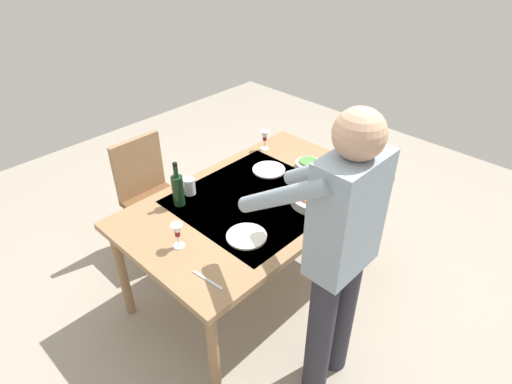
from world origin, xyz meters
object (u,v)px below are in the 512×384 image
Objects in this scene: water_cup_far_right at (307,176)px; dinner_plate_near at (269,170)px; wine_glass_right at (265,137)px; water_cup_near_right at (355,189)px; water_cup_near_left at (190,186)px; side_bowl_salad at (308,165)px; dinner_plate_far at (247,236)px; water_cup_far_left at (340,162)px; person_server at (339,250)px; wine_glass_left at (177,232)px; chair_near at (149,190)px; dining_table at (256,207)px; serving_bowl_pasta at (314,198)px; wine_bottle at (178,189)px.

dinner_plate_near is (0.07, -0.28, -0.04)m from water_cup_far_right.
water_cup_near_right is at bearing 86.25° from wine_glass_right.
side_bowl_salad is at bearing 154.94° from water_cup_near_left.
water_cup_far_left is at bearing -176.61° from dinner_plate_far.
dinner_plate_far is at bearing -82.48° from person_server.
wine_glass_left is 1.21m from wine_glass_right.
chair_near is at bearing -58.57° from water_cup_far_right.
water_cup_near_left reaches higher than side_bowl_salad.
wine_glass_right is at bearing -142.71° from dinner_plate_far.
water_cup_far_left reaches higher than dining_table.
wine_glass_right reaches higher than side_bowl_salad.
side_bowl_salad is at bearing -165.65° from dinner_plate_far.
wine_glass_left is 1.48× the size of water_cup_far_left.
side_bowl_salad is at bearing 178.65° from dining_table.
water_cup_far_left is 0.48m from serving_bowl_pasta.
wine_bottle reaches higher than serving_bowl_pasta.
water_cup_far_left is (-1.05, 0.47, -0.06)m from wine_bottle.
person_server is at bearing 90.85° from water_cup_near_left.
wine_glass_right reaches higher than dinner_plate_far.
dining_table is at bearing -144.19° from dinner_plate_far.
chair_near is 1.30m from serving_bowl_pasta.
person_server is 0.68m from serving_bowl_pasta.
person_server is 1.40m from wine_glass_right.
wine_glass_right is at bearing -131.54° from dinner_plate_near.
wine_bottle is 0.40m from wine_glass_left.
dinner_plate_near is at bearing -41.87° from side_bowl_salad.
wine_bottle reaches higher than water_cup_near_left.
water_cup_near_right is (-0.70, -0.34, -0.15)m from person_server.
dining_table is 0.68m from wine_glass_right.
side_bowl_salad is (0.00, 0.42, -0.07)m from wine_glass_right.
chair_near is at bearing -62.17° from water_cup_near_right.
water_cup_far_right is at bearing -130.79° from serving_bowl_pasta.
dinner_plate_far is (0.62, 0.40, 0.00)m from dinner_plate_near.
wine_bottle is 1.11m from water_cup_near_right.
serving_bowl_pasta is (-0.47, 0.64, -0.02)m from water_cup_near_left.
person_server is 1.13m from water_cup_near_left.
side_bowl_salad is at bearing -136.32° from serving_bowl_pasta.
dinner_plate_far is (0.77, -0.21, -0.05)m from water_cup_near_right.
chair_near is 3.96× the size of dinner_plate_near.
wine_bottle is at bearing -82.75° from person_server.
wine_bottle is 3.07× the size of water_cup_far_right.
water_cup_far_left is (-0.93, 0.51, -0.00)m from water_cup_near_left.
wine_bottle is at bearing 6.58° from wine_glass_right.
serving_bowl_pasta is at bearing 43.68° from side_bowl_salad.
water_cup_near_right reaches higher than serving_bowl_pasta.
chair_near is 1.04m from wine_glass_left.
serving_bowl_pasta is (0.16, 0.18, -0.02)m from water_cup_far_right.
water_cup_near_left is 0.85m from side_bowl_salad.
wine_glass_right reaches higher than water_cup_near_left.
dinner_plate_near is (-0.56, 0.17, -0.05)m from water_cup_near_left.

